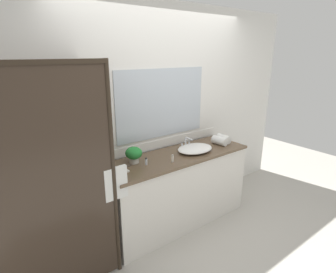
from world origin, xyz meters
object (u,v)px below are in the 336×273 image
object	(u,v)px
amenity_bottle_body_wash	(146,161)
rolled_towel_near_edge	(224,139)
amenity_bottle_shampoo	(172,159)
faucet	(186,144)
sink_basin	(195,149)
rolled_towel_middle	(219,141)
soap_dish	(124,171)
potted_plant	(134,154)

from	to	relation	value
amenity_bottle_body_wash	rolled_towel_near_edge	distance (m)	1.22
rolled_towel_near_edge	amenity_bottle_shampoo	bearing A→B (deg)	-172.73
faucet	rolled_towel_near_edge	distance (m)	0.55
sink_basin	amenity_bottle_shampoo	distance (m)	0.43
rolled_towel_middle	faucet	bearing A→B (deg)	157.49
sink_basin	rolled_towel_middle	distance (m)	0.42
amenity_bottle_body_wash	soap_dish	bearing A→B (deg)	-176.26
amenity_bottle_shampoo	rolled_towel_near_edge	size ratio (longest dim) A/B	0.45
faucet	sink_basin	bearing A→B (deg)	-90.00
faucet	potted_plant	size ratio (longest dim) A/B	0.94
amenity_bottle_shampoo	amenity_bottle_body_wash	bearing A→B (deg)	158.21
sink_basin	rolled_towel_near_edge	distance (m)	0.53
soap_dish	rolled_towel_middle	world-z (taller)	rolled_towel_middle
potted_plant	amenity_bottle_shampoo	distance (m)	0.42
faucet	soap_dish	size ratio (longest dim) A/B	1.70
sink_basin	faucet	distance (m)	0.17
potted_plant	soap_dish	size ratio (longest dim) A/B	1.82
sink_basin	potted_plant	world-z (taller)	potted_plant
soap_dish	amenity_bottle_body_wash	distance (m)	0.28
potted_plant	sink_basin	bearing A→B (deg)	-9.97
soap_dish	rolled_towel_middle	xyz separation A→B (m)	(1.38, 0.00, 0.04)
faucet	amenity_bottle_body_wash	xyz separation A→B (m)	(-0.69, -0.16, -0.01)
potted_plant	rolled_towel_middle	world-z (taller)	potted_plant
sink_basin	rolled_towel_middle	xyz separation A→B (m)	(0.42, -0.01, 0.02)
rolled_towel_middle	soap_dish	bearing A→B (deg)	-179.87
amenity_bottle_body_wash	amenity_bottle_shampoo	bearing A→B (deg)	-21.79
rolled_towel_middle	potted_plant	bearing A→B (deg)	173.16
potted_plant	amenity_bottle_body_wash	size ratio (longest dim) A/B	2.31
faucet	amenity_bottle_shampoo	size ratio (longest dim) A/B	2.03
amenity_bottle_shampoo	rolled_towel_middle	size ratio (longest dim) A/B	0.43
faucet	rolled_towel_near_edge	bearing A→B (deg)	-15.36
sink_basin	amenity_bottle_body_wash	xyz separation A→B (m)	(-0.69, 0.01, 0.00)
amenity_bottle_shampoo	rolled_towel_middle	distance (m)	0.84
potted_plant	amenity_bottle_body_wash	xyz separation A→B (m)	(0.07, -0.13, -0.06)
amenity_bottle_body_wash	sink_basin	bearing A→B (deg)	-0.62
amenity_bottle_shampoo	rolled_towel_middle	bearing A→B (deg)	6.33
amenity_bottle_shampoo	amenity_bottle_body_wash	size ratio (longest dim) A/B	1.06
potted_plant	faucet	bearing A→B (deg)	2.32
sink_basin	rolled_towel_near_edge	xyz separation A→B (m)	(0.53, 0.02, 0.02)
sink_basin	faucet	world-z (taller)	faucet
sink_basin	rolled_towel_near_edge	size ratio (longest dim) A/B	2.44
faucet	rolled_towel_near_edge	xyz separation A→B (m)	(0.53, -0.14, 0.00)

